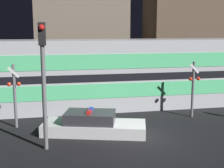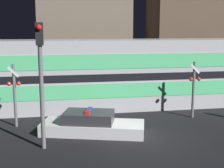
% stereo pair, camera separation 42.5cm
% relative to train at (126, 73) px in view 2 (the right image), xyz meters
% --- Properties ---
extents(ground_plane, '(120.00, 120.00, 0.00)m').
position_rel_train_xyz_m(ground_plane, '(-0.91, -6.30, -2.16)').
color(ground_plane, black).
extents(train, '(21.63, 3.20, 4.31)m').
position_rel_train_xyz_m(train, '(0.00, 0.00, 0.00)').
color(train, '#B7BABF').
rests_on(train, ground_plane).
extents(police_car, '(5.17, 3.03, 1.19)m').
position_rel_train_xyz_m(police_car, '(-2.82, -4.98, -1.73)').
color(police_car, silver).
rests_on(police_car, ground_plane).
extents(crossing_signal_near, '(0.67, 0.32, 3.18)m').
position_rel_train_xyz_m(crossing_signal_near, '(3.13, -3.26, -0.40)').
color(crossing_signal_near, slate).
rests_on(crossing_signal_near, ground_plane).
extents(crossing_signal_far, '(0.67, 0.32, 3.24)m').
position_rel_train_xyz_m(crossing_signal_far, '(-6.53, -3.26, -0.37)').
color(crossing_signal_far, slate).
rests_on(crossing_signal_far, ground_plane).
extents(traffic_light_corner, '(0.30, 0.46, 5.22)m').
position_rel_train_xyz_m(traffic_light_corner, '(-5.03, -6.52, 1.08)').
color(traffic_light_corner, slate).
rests_on(traffic_light_corner, ground_plane).
extents(building_left, '(7.84, 5.27, 9.51)m').
position_rel_train_xyz_m(building_left, '(-1.95, 8.93, 2.60)').
color(building_left, '#726656').
rests_on(building_left, ground_plane).
extents(building_center, '(9.17, 4.10, 8.38)m').
position_rel_train_xyz_m(building_center, '(8.85, 8.29, 2.03)').
color(building_center, brown).
rests_on(building_center, ground_plane).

